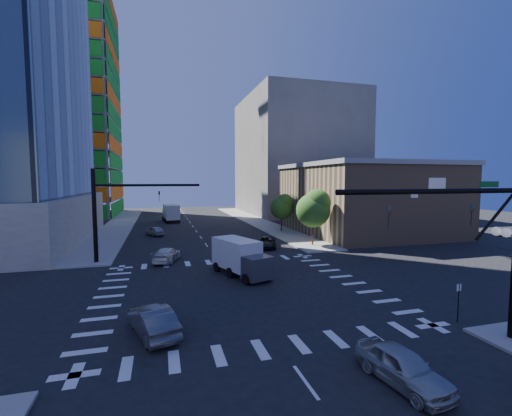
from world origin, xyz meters
name	(u,v)px	position (x,y,z in m)	size (l,w,h in m)	color
ground	(239,290)	(0.00, 0.00, 0.00)	(160.00, 160.00, 0.00)	black
road_markings	(239,290)	(0.00, 0.00, 0.01)	(20.00, 20.00, 0.01)	silver
sidewalk_ne	(255,221)	(12.50, 40.00, 0.07)	(5.00, 60.00, 0.15)	gray
sidewalk_nw	(119,226)	(-12.50, 40.00, 0.07)	(5.00, 60.00, 0.15)	gray
construction_building	(54,105)	(-27.41, 61.93, 24.61)	(25.16, 34.50, 70.60)	slate
commercial_building	(365,198)	(25.00, 22.00, 5.31)	(20.50, 22.50, 10.60)	#907253
bg_building_ne	(296,156)	(27.00, 55.00, 14.00)	(24.00, 30.00, 28.00)	#635F59
signal_mast_se	(504,243)	(10.60, -11.50, 5.01)	(10.51, 2.48, 9.00)	black
signal_mast_nw	(111,207)	(-10.00, 11.50, 5.49)	(10.20, 0.40, 9.00)	black
tree_south	(314,208)	(12.63, 13.90, 4.69)	(4.16, 4.16, 6.82)	#382316
tree_north	(283,206)	(12.93, 25.90, 3.99)	(3.54, 3.52, 5.78)	#382316
no_parking_sign	(459,298)	(10.70, -9.00, 1.38)	(0.30, 0.06, 2.20)	black
car_nb_near	(402,366)	(3.63, -13.14, 0.71)	(1.67, 4.16, 1.42)	#A0A3A7
car_nb_far	(267,242)	(6.80, 14.51, 0.64)	(2.13, 4.61, 1.28)	black
car_sb_near	(167,255)	(-4.88, 10.50, 0.69)	(1.93, 4.75, 1.38)	silver
car_sb_mid	(155,231)	(-6.20, 27.40, 0.67)	(1.57, 3.91, 1.33)	#969A9D
car_sb_cross	(153,320)	(-5.94, -5.94, 0.75)	(1.59, 4.56, 1.50)	#515257
box_truck_near	(242,260)	(1.10, 3.41, 1.33)	(4.24, 6.22, 3.01)	black
box_truck_far	(171,214)	(-3.47, 44.16, 1.48)	(3.32, 6.61, 3.35)	black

